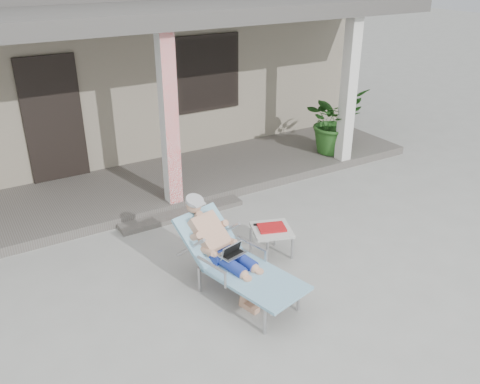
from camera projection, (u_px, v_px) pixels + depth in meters
ground at (244, 275)px, 6.46m from camera, size 60.00×60.00×0.00m
house at (86, 59)px, 10.78m from camera, size 10.40×5.40×3.30m
porch_deck at (154, 185)px, 8.75m from camera, size 10.00×2.00×0.15m
porch_overhang at (142, 21)px, 7.55m from camera, size 10.00×2.30×2.85m
porch_step at (182, 214)px, 7.88m from camera, size 2.00×0.30×0.07m
lounger at (230, 240)px, 5.87m from camera, size 1.03×1.80×1.13m
side_table at (272, 231)px, 6.70m from camera, size 0.64×0.64×0.45m
potted_palm at (334, 121)px, 9.78m from camera, size 1.27×1.14×1.26m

